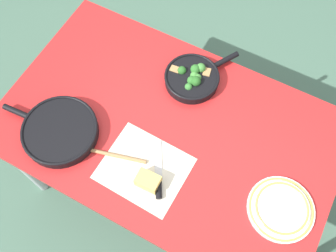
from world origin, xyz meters
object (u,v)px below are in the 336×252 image
skillet_eggs (60,131)px  grater_knife (158,177)px  wooden_spoon (93,151)px  cheese_block (148,181)px  skillet_broccoli (193,77)px  dinner_plate_stack (281,209)px

skillet_eggs → grater_knife: 0.43m
wooden_spoon → cheese_block: (-0.25, 0.01, 0.02)m
grater_knife → skillet_broccoli: bearing=-19.9°
skillet_broccoli → cheese_block: skillet_broccoli is taller
grater_knife → dinner_plate_stack: bearing=-106.9°
skillet_broccoli → grater_knife: skillet_broccoli is taller
skillet_broccoli → cheese_block: size_ratio=3.68×
skillet_eggs → cheese_block: (-0.41, 0.01, 0.00)m
cheese_block → skillet_eggs: bearing=-2.1°
skillet_eggs → cheese_block: cheese_block is taller
grater_knife → cheese_block: (0.02, 0.04, 0.02)m
skillet_broccoli → cheese_block: 0.49m
cheese_block → dinner_plate_stack: (-0.47, -0.14, -0.01)m
grater_knife → cheese_block: cheese_block is taller
dinner_plate_stack → cheese_block: bearing=16.5°
skillet_eggs → grater_knife: size_ratio=1.90×
skillet_broccoli → wooden_spoon: skillet_broccoli is taller
skillet_broccoli → wooden_spoon: (0.20, 0.47, -0.02)m
wooden_spoon → skillet_eggs: bearing=-16.6°
cheese_block → grater_knife: bearing=-124.3°
skillet_eggs → wooden_spoon: 0.16m
skillet_eggs → cheese_block: bearing=174.2°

